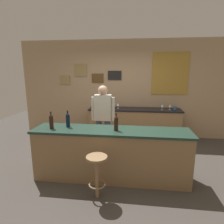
{
  "coord_description": "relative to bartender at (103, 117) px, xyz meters",
  "views": [
    {
      "loc": [
        0.4,
        -3.53,
        1.92
      ],
      "look_at": [
        -0.09,
        0.45,
        1.05
      ],
      "focal_mm": 30.26,
      "sensor_mm": 36.0,
      "label": 1
    }
  ],
  "objects": [
    {
      "name": "coffee_mug",
      "position": [
        1.76,
        1.13,
        0.01
      ],
      "size": [
        0.12,
        0.08,
        0.09
      ],
      "color": "#336699",
      "rests_on": "side_counter"
    },
    {
      "name": "bar_counter",
      "position": [
        0.29,
        -0.88,
        -0.47
      ],
      "size": [
        2.77,
        0.6,
        0.92
      ],
      "color": "olive",
      "rests_on": "ground_plane"
    },
    {
      "name": "wine_bottle_b",
      "position": [
        -0.51,
        -0.81,
        0.12
      ],
      "size": [
        0.07,
        0.07,
        0.31
      ],
      "color": "black",
      "rests_on": "bar_counter"
    },
    {
      "name": "back_wall",
      "position": [
        0.31,
        1.55,
        0.48
      ],
      "size": [
        6.0,
        0.09,
        2.8
      ],
      "color": "tan",
      "rests_on": "ground_plane"
    },
    {
      "name": "bartender",
      "position": [
        0.0,
        0.0,
        0.0
      ],
      "size": [
        0.52,
        0.21,
        1.62
      ],
      "color": "#384766",
      "rests_on": "ground_plane"
    },
    {
      "name": "wine_bottle_c",
      "position": [
        0.38,
        -0.91,
        0.12
      ],
      "size": [
        0.07,
        0.07,
        0.31
      ],
      "color": "black",
      "rests_on": "bar_counter"
    },
    {
      "name": "wine_bottle_a",
      "position": [
        -0.77,
        -0.94,
        0.12
      ],
      "size": [
        0.07,
        0.07,
        0.31
      ],
      "color": "black",
      "rests_on": "bar_counter"
    },
    {
      "name": "bar_stool",
      "position": [
        0.15,
        -1.46,
        -0.48
      ],
      "size": [
        0.32,
        0.32,
        0.68
      ],
      "color": "olive",
      "rests_on": "ground_plane"
    },
    {
      "name": "ground_plane",
      "position": [
        0.29,
        -0.48,
        -0.94
      ],
      "size": [
        10.0,
        10.0,
        0.0
      ],
      "primitive_type": "plane",
      "color": "#423D38"
    },
    {
      "name": "wine_glass_c",
      "position": [
        1.63,
        1.13,
        0.07
      ],
      "size": [
        0.07,
        0.07,
        0.16
      ],
      "color": "silver",
      "rests_on": "side_counter"
    },
    {
      "name": "wine_glass_a",
      "position": [
        0.22,
        1.16,
        0.07
      ],
      "size": [
        0.07,
        0.07,
        0.16
      ],
      "color": "silver",
      "rests_on": "side_counter"
    },
    {
      "name": "wine_glass_b",
      "position": [
        1.42,
        1.09,
        0.07
      ],
      "size": [
        0.07,
        0.07,
        0.16
      ],
      "color": "silver",
      "rests_on": "side_counter"
    },
    {
      "name": "side_counter",
      "position": [
        0.69,
        1.17,
        -0.48
      ],
      "size": [
        2.54,
        0.56,
        0.9
      ],
      "color": "olive",
      "rests_on": "ground_plane"
    }
  ]
}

